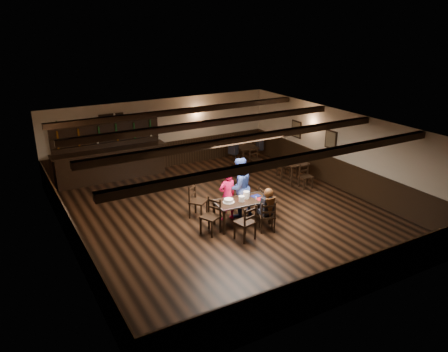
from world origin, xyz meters
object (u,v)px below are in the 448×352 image
man_blue (239,187)px  dining_table (242,203)px  chair_near_left (247,220)px  chair_near_right (268,214)px  cake (229,201)px  bar_counter (110,160)px  woman_pink (227,195)px

man_blue → dining_table: bearing=62.1°
dining_table → chair_near_left: (-0.38, -0.87, -0.09)m
chair_near_right → cake: 1.15m
dining_table → man_blue: man_blue is taller
chair_near_left → cake: (-0.03, 0.94, 0.21)m
chair_near_right → cake: chair_near_right is taller
chair_near_left → bar_counter: (-1.82, 6.39, 0.14)m
woman_pink → man_blue: size_ratio=0.84×
woman_pink → bar_counter: size_ratio=0.37×
chair_near_right → woman_pink: size_ratio=0.59×
chair_near_right → man_blue: (-0.14, 1.31, 0.37)m
chair_near_left → woman_pink: (0.18, 1.36, 0.17)m
man_blue → bar_counter: size_ratio=0.44×
man_blue → woman_pink: bearing=4.6°
woman_pink → bar_counter: bearing=-71.1°
chair_near_left → dining_table: bearing=66.4°
chair_near_left → chair_near_right: bearing=10.4°
chair_near_right → man_blue: size_ratio=0.50×
chair_near_left → man_blue: size_ratio=0.56×
cake → bar_counter: bar_counter is taller
woman_pink → cake: (-0.20, -0.42, 0.04)m
chair_near_right → chair_near_left: bearing=-169.6°
bar_counter → chair_near_left: bearing=-74.1°
bar_counter → dining_table: bearing=-68.2°
chair_near_right → bar_counter: bar_counter is taller
woman_pink → cake: 0.47m
chair_near_left → woman_pink: 1.39m
chair_near_right → woman_pink: bearing=115.0°
chair_near_left → woman_pink: size_ratio=0.66×
chair_near_right → man_blue: 1.36m
man_blue → cake: size_ratio=5.58×
man_blue → bar_counter: 5.52m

